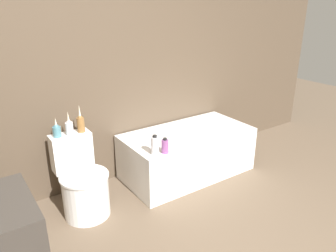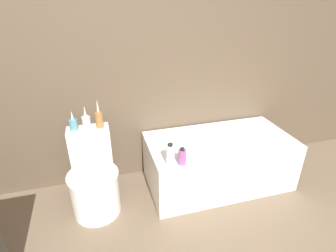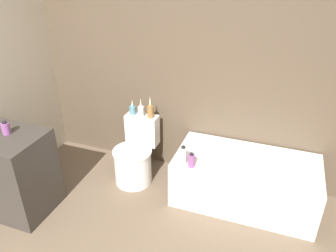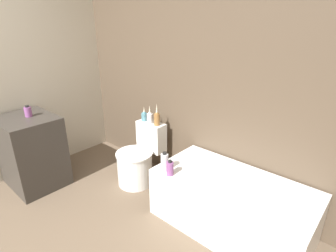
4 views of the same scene
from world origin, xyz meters
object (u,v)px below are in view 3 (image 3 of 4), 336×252
at_px(shampoo_bottle_short, 191,161).
at_px(shampoo_bottle_tall, 183,155).
at_px(bathtub, 245,180).
at_px(vase_gold, 133,109).
at_px(soap_bottle_glass, 6,128).
at_px(vase_bronze, 150,110).
at_px(vase_silver, 141,110).
at_px(toilet, 135,157).

bearing_deg(shampoo_bottle_short, shampoo_bottle_tall, 162.70).
relative_size(bathtub, vase_gold, 7.86).
relative_size(soap_bottle_glass, vase_bronze, 0.49).
bearing_deg(soap_bottle_glass, vase_silver, 48.36).
height_order(soap_bottle_glass, vase_silver, soap_bottle_glass).
bearing_deg(vase_gold, shampoo_bottle_tall, -31.48).
distance_m(vase_silver, vase_bronze, 0.11).
bearing_deg(shampoo_bottle_short, vase_bronze, 142.31).
bearing_deg(soap_bottle_glass, bathtub, 21.50).
height_order(soap_bottle_glass, vase_bronze, soap_bottle_glass).
bearing_deg(vase_silver, soap_bottle_glass, -131.64).
bearing_deg(toilet, bathtub, 1.27).
xyz_separation_m(vase_bronze, shampoo_bottle_short, (0.61, -0.47, -0.21)).
bearing_deg(vase_silver, shampoo_bottle_tall, -34.82).
height_order(soap_bottle_glass, shampoo_bottle_tall, soap_bottle_glass).
xyz_separation_m(toilet, vase_bronze, (0.11, 0.21, 0.51)).
xyz_separation_m(soap_bottle_glass, vase_bronze, (1.00, 1.01, -0.11)).
bearing_deg(toilet, soap_bottle_glass, -138.04).
relative_size(bathtub, shampoo_bottle_tall, 7.41).
distance_m(toilet, vase_gold, 0.54).
height_order(vase_gold, vase_silver, vase_silver).
relative_size(vase_bronze, shampoo_bottle_short, 1.74).
xyz_separation_m(bathtub, vase_bronze, (-1.10, 0.18, 0.53)).
relative_size(soap_bottle_glass, vase_silver, 0.58).
bearing_deg(vase_bronze, vase_gold, 177.84).
height_order(bathtub, toilet, toilet).
xyz_separation_m(soap_bottle_glass, shampoo_bottle_tall, (1.52, 0.57, -0.30)).
xyz_separation_m(vase_silver, shampoo_bottle_tall, (0.63, -0.44, -0.18)).
height_order(soap_bottle_glass, shampoo_bottle_short, soap_bottle_glass).
distance_m(bathtub, shampoo_bottle_tall, 0.72).
distance_m(bathtub, shampoo_bottle_short, 0.65).
bearing_deg(soap_bottle_glass, vase_bronze, 45.23).
relative_size(vase_silver, shampoo_bottle_short, 1.46).
distance_m(bathtub, vase_bronze, 1.24).
bearing_deg(toilet, vase_silver, 90.00).
bearing_deg(vase_gold, vase_silver, -7.64).
xyz_separation_m(toilet, shampoo_bottle_tall, (0.63, -0.24, 0.31)).
relative_size(toilet, shampoo_bottle_tall, 3.67).
xyz_separation_m(shampoo_bottle_tall, shampoo_bottle_short, (0.09, -0.03, -0.02)).
xyz_separation_m(vase_gold, vase_bronze, (0.22, -0.01, 0.03)).
bearing_deg(vase_bronze, vase_silver, -176.65).
bearing_deg(shampoo_bottle_tall, vase_bronze, 139.49).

